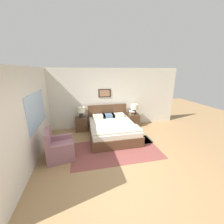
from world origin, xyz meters
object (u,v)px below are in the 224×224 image
object	(u,v)px
armchair	(59,148)
nightstand_by_door	(133,120)
table_lamp_by_door	(134,108)
nightstand_near_window	(81,124)
table_lamp_near_window	(81,111)
bed	(112,129)

from	to	relation	value
armchair	nightstand_by_door	world-z (taller)	armchair
nightstand_by_door	table_lamp_by_door	bearing A→B (deg)	-53.08
nightstand_near_window	table_lamp_near_window	distance (m)	0.60
nightstand_by_door	table_lamp_near_window	world-z (taller)	table_lamp_near_window
armchair	table_lamp_near_window	bearing A→B (deg)	151.71
armchair	nightstand_by_door	size ratio (longest dim) A/B	1.59
armchair	nightstand_by_door	distance (m)	3.53
bed	nightstand_by_door	size ratio (longest dim) A/B	3.61
table_lamp_by_door	nightstand_near_window	bearing A→B (deg)	179.40
armchair	table_lamp_by_door	xyz separation A→B (m)	(3.03, 1.83, 0.59)
table_lamp_near_window	nightstand_near_window	bearing A→B (deg)	124.48
table_lamp_by_door	bed	bearing A→B (deg)	-146.97
table_lamp_by_door	nightstand_by_door	bearing A→B (deg)	126.92
nightstand_near_window	bed	bearing A→B (deg)	-34.27
table_lamp_near_window	bed	bearing A→B (deg)	-33.83
nightstand_by_door	table_lamp_near_window	bearing A→B (deg)	-179.39
armchair	table_lamp_by_door	distance (m)	3.59
nightstand_near_window	nightstand_by_door	distance (m)	2.35
nightstand_near_window	table_lamp_near_window	bearing A→B (deg)	-55.52
bed	table_lamp_near_window	xyz separation A→B (m)	(-1.16, 0.78, 0.60)
bed	table_lamp_near_window	distance (m)	1.52
bed	nightstand_near_window	distance (m)	1.42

